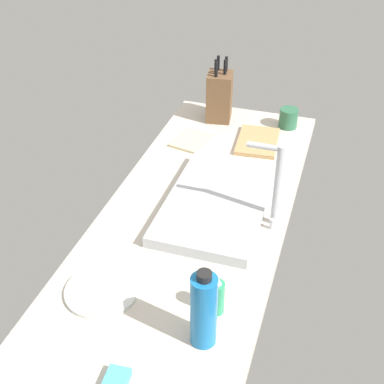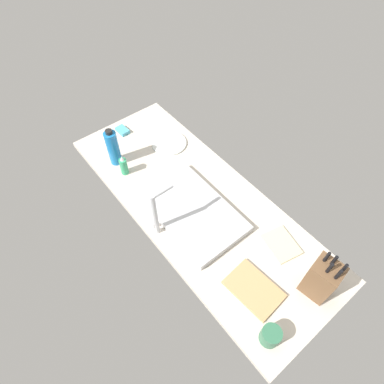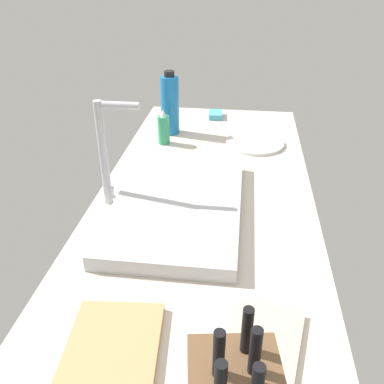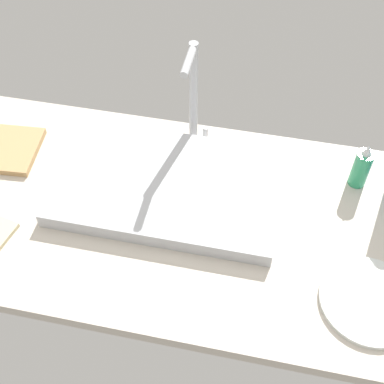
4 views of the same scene
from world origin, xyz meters
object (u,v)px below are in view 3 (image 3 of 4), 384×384
cutting_board (111,356)px  water_bottle (170,105)px  dish_towel (263,339)px  sink_basin (178,205)px  soap_bottle (164,129)px  dish_sponge (216,115)px  faucet (106,148)px  dinner_plate (255,143)px

cutting_board → water_bottle: size_ratio=1.00×
cutting_board → dish_towel: size_ratio=1.42×
sink_basin → water_bottle: 61.78cm
soap_bottle → dish_sponge: soap_bottle is taller
sink_basin → faucet: size_ratio=1.84×
faucet → water_bottle: bearing=-7.9°
cutting_board → soap_bottle: bearing=4.9°
cutting_board → dish_towel: bearing=-74.6°
dinner_plate → dish_sponge: 33.84cm
faucet → cutting_board: faucet is taller
dish_towel → cutting_board: bearing=105.4°
sink_basin → dish_sponge: 80.69cm
faucet → cutting_board: size_ratio=1.23×
cutting_board → sink_basin: bearing=-5.0°
water_bottle → dinner_plate: 37.44cm
water_bottle → dish_sponge: size_ratio=2.84×
faucet → dish_towel: 66.29cm
dish_towel → water_bottle: bearing=19.1°
cutting_board → soap_bottle: soap_bottle is taller
sink_basin → soap_bottle: (48.43, 13.14, 3.92)cm
dish_sponge → dinner_plate: bearing=-148.6°
dinner_plate → dish_sponge: bearing=31.4°
sink_basin → water_bottle: size_ratio=2.27×
faucet → dish_sponge: bearing=-17.8°
soap_bottle → dinner_plate: 35.98cm
faucet → water_bottle: faucet is taller
soap_bottle → faucet: bearing=171.0°
faucet → soap_bottle: 48.11cm
sink_basin → soap_bottle: 50.33cm
faucet → dish_towel: size_ratio=1.75×
faucet → dinner_plate: (49.29, -42.71, -17.38)cm
sink_basin → cutting_board: 52.01cm
water_bottle → dish_sponge: (20.86, -17.10, -10.81)cm
water_bottle → dinner_plate: bearing=-103.0°
water_bottle → cutting_board: bearing=-175.9°
water_bottle → dish_sponge: bearing=-39.3°
cutting_board → dish_sponge: (132.36, -9.16, 0.30)cm
soap_bottle → dinner_plate: size_ratio=0.61×
dinner_plate → dish_towel: bearing=-179.2°
dinner_plate → cutting_board: bearing=165.5°
cutting_board → water_bottle: water_bottle is taller
cutting_board → dish_sponge: 132.67cm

